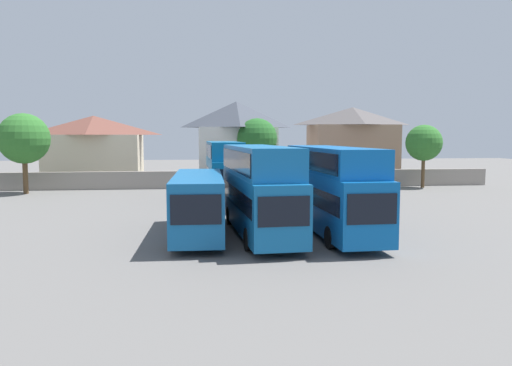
# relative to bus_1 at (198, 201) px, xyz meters

# --- Properties ---
(ground) EXTENTS (140.00, 140.00, 0.00)m
(ground) POSITION_rel_bus_1_xyz_m (3.45, 17.64, -1.90)
(ground) COLOR #605E5B
(depot_boundary_wall) EXTENTS (56.00, 0.50, 1.80)m
(depot_boundary_wall) POSITION_rel_bus_1_xyz_m (3.45, 24.80, -1.00)
(depot_boundary_wall) COLOR gray
(depot_boundary_wall) RESTS_ON ground
(bus_1) EXTENTS (2.79, 10.27, 3.31)m
(bus_1) POSITION_rel_bus_1_xyz_m (0.00, 0.00, 0.00)
(bus_1) COLOR #135B98
(bus_1) RESTS_ON ground
(bus_2) EXTENTS (3.28, 11.71, 4.85)m
(bus_2) POSITION_rel_bus_1_xyz_m (3.29, -0.09, 0.84)
(bus_2) COLOR #125F9D
(bus_2) RESTS_ON ground
(bus_3) EXTENTS (2.96, 11.73, 4.79)m
(bus_3) POSITION_rel_bus_1_xyz_m (7.33, -0.14, 0.81)
(bus_3) COLOR #0C5AA8
(bus_3) RESTS_ON ground
(bus_4) EXTENTS (2.84, 10.33, 4.91)m
(bus_4) POSITION_rel_bus_1_xyz_m (2.20, 14.84, 0.87)
(bus_4) COLOR #0C649D
(bus_4) RESTS_ON ground
(bus_5) EXTENTS (3.11, 10.46, 3.42)m
(bus_5) POSITION_rel_bus_1_xyz_m (4.56, 15.03, 0.06)
(bus_5) COLOR #10609E
(bus_5) RESTS_ON ground
(house_terrace_left) EXTENTS (10.88, 6.50, 7.68)m
(house_terrace_left) POSITION_rel_bus_1_xyz_m (-11.67, 31.89, 2.02)
(house_terrace_left) COLOR beige
(house_terrace_left) RESTS_ON ground
(house_terrace_centre) EXTENTS (9.12, 7.86, 9.36)m
(house_terrace_centre) POSITION_rel_bus_1_xyz_m (4.51, 31.20, 2.89)
(house_terrace_centre) COLOR silver
(house_terrace_centre) RESTS_ON ground
(house_terrace_right) EXTENTS (10.37, 6.69, 8.83)m
(house_terrace_right) POSITION_rel_bus_1_xyz_m (18.63, 32.02, 2.60)
(house_terrace_right) COLOR #9E7A60
(house_terrace_right) RESTS_ON ground
(tree_left_of_lot) EXTENTS (3.75, 3.75, 6.56)m
(tree_left_of_lot) POSITION_rel_bus_1_xyz_m (23.40, 22.80, 2.76)
(tree_left_of_lot) COLOR brown
(tree_left_of_lot) RESTS_ON ground
(tree_behind_wall) EXTENTS (4.37, 4.37, 7.32)m
(tree_behind_wall) POSITION_rel_bus_1_xyz_m (6.47, 27.30, 3.20)
(tree_behind_wall) COLOR brown
(tree_behind_wall) RESTS_ON ground
(tree_right_of_lot) EXTENTS (4.68, 4.68, 7.50)m
(tree_right_of_lot) POSITION_rel_bus_1_xyz_m (-15.99, 21.80, 3.24)
(tree_right_of_lot) COLOR brown
(tree_right_of_lot) RESTS_ON ground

